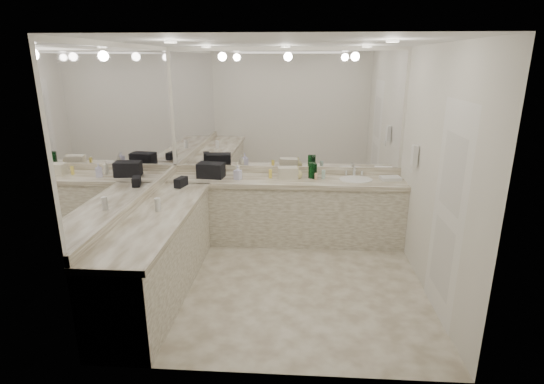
# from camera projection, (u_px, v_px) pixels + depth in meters

# --- Properties ---
(floor) EXTENTS (3.20, 3.20, 0.00)m
(floor) POSITION_uv_depth(u_px,v_px,m) (281.00, 282.00, 4.86)
(floor) COLOR beige
(floor) RESTS_ON ground
(ceiling) EXTENTS (3.20, 3.20, 0.00)m
(ceiling) POSITION_uv_depth(u_px,v_px,m) (282.00, 42.00, 4.09)
(ceiling) COLOR white
(ceiling) RESTS_ON floor
(wall_back) EXTENTS (3.20, 0.02, 2.60)m
(wall_back) POSITION_uv_depth(u_px,v_px,m) (286.00, 145.00, 5.91)
(wall_back) COLOR silver
(wall_back) RESTS_ON floor
(wall_left) EXTENTS (0.02, 3.00, 2.60)m
(wall_left) POSITION_uv_depth(u_px,v_px,m) (133.00, 170.00, 4.58)
(wall_left) COLOR silver
(wall_left) RESTS_ON floor
(wall_right) EXTENTS (0.02, 3.00, 2.60)m
(wall_right) POSITION_uv_depth(u_px,v_px,m) (436.00, 175.00, 4.38)
(wall_right) COLOR silver
(wall_right) RESTS_ON floor
(vanity_back_base) EXTENTS (3.20, 0.60, 0.84)m
(vanity_back_base) POSITION_uv_depth(u_px,v_px,m) (285.00, 212.00, 5.88)
(vanity_back_base) COLOR beige
(vanity_back_base) RESTS_ON floor
(vanity_back_top) EXTENTS (3.20, 0.64, 0.06)m
(vanity_back_top) POSITION_uv_depth(u_px,v_px,m) (285.00, 181.00, 5.74)
(vanity_back_top) COLOR beige
(vanity_back_top) RESTS_ON vanity_back_base
(vanity_left_base) EXTENTS (0.60, 2.40, 0.84)m
(vanity_left_base) POSITION_uv_depth(u_px,v_px,m) (158.00, 257.00, 4.53)
(vanity_left_base) COLOR beige
(vanity_left_base) RESTS_ON floor
(vanity_left_top) EXTENTS (0.64, 2.42, 0.06)m
(vanity_left_top) POSITION_uv_depth(u_px,v_px,m) (156.00, 217.00, 4.40)
(vanity_left_top) COLOR beige
(vanity_left_top) RESTS_ON vanity_left_base
(backsplash_back) EXTENTS (3.20, 0.04, 0.10)m
(backsplash_back) POSITION_uv_depth(u_px,v_px,m) (286.00, 170.00, 5.99)
(backsplash_back) COLOR beige
(backsplash_back) RESTS_ON vanity_back_top
(backsplash_left) EXTENTS (0.04, 3.00, 0.10)m
(backsplash_left) POSITION_uv_depth(u_px,v_px,m) (138.00, 200.00, 4.68)
(backsplash_left) COLOR beige
(backsplash_left) RESTS_ON vanity_left_top
(mirror_back) EXTENTS (3.12, 0.01, 1.55)m
(mirror_back) POSITION_uv_depth(u_px,v_px,m) (286.00, 111.00, 5.75)
(mirror_back) COLOR white
(mirror_back) RESTS_ON wall_back
(mirror_left) EXTENTS (0.01, 2.92, 1.55)m
(mirror_left) POSITION_uv_depth(u_px,v_px,m) (130.00, 126.00, 4.43)
(mirror_left) COLOR white
(mirror_left) RESTS_ON wall_left
(sink) EXTENTS (0.44, 0.44, 0.03)m
(sink) POSITION_uv_depth(u_px,v_px,m) (356.00, 180.00, 5.68)
(sink) COLOR white
(sink) RESTS_ON vanity_back_top
(faucet) EXTENTS (0.24, 0.16, 0.14)m
(faucet) POSITION_uv_depth(u_px,v_px,m) (354.00, 171.00, 5.86)
(faucet) COLOR silver
(faucet) RESTS_ON vanity_back_top
(wall_phone) EXTENTS (0.06, 0.10, 0.24)m
(wall_phone) POSITION_uv_depth(u_px,v_px,m) (415.00, 155.00, 5.03)
(wall_phone) COLOR white
(wall_phone) RESTS_ON wall_right
(door) EXTENTS (0.02, 0.82, 2.10)m
(door) POSITION_uv_depth(u_px,v_px,m) (447.00, 214.00, 3.98)
(door) COLOR white
(door) RESTS_ON wall_right
(black_toiletry_bag) EXTENTS (0.38, 0.26, 0.20)m
(black_toiletry_bag) POSITION_uv_depth(u_px,v_px,m) (211.00, 170.00, 5.76)
(black_toiletry_bag) COLOR black
(black_toiletry_bag) RESTS_ON vanity_back_top
(black_bag_spill) EXTENTS (0.14, 0.22, 0.11)m
(black_bag_spill) POSITION_uv_depth(u_px,v_px,m) (181.00, 182.00, 5.35)
(black_bag_spill) COLOR black
(black_bag_spill) RESTS_ON vanity_left_top
(cream_cosmetic_case) EXTENTS (0.28, 0.19, 0.15)m
(cream_cosmetic_case) POSITION_uv_depth(u_px,v_px,m) (288.00, 173.00, 5.74)
(cream_cosmetic_case) COLOR beige
(cream_cosmetic_case) RESTS_ON vanity_back_top
(hand_towel) EXTENTS (0.28, 0.21, 0.04)m
(hand_towel) POSITION_uv_depth(u_px,v_px,m) (391.00, 178.00, 5.67)
(hand_towel) COLOR white
(hand_towel) RESTS_ON vanity_back_top
(lotion_left) EXTENTS (0.06, 0.06, 0.15)m
(lotion_left) POSITION_uv_depth(u_px,v_px,m) (158.00, 204.00, 4.48)
(lotion_left) COLOR white
(lotion_left) RESTS_ON vanity_left_top
(soap_bottle_a) EXTENTS (0.09, 0.09, 0.20)m
(soap_bottle_a) POSITION_uv_depth(u_px,v_px,m) (237.00, 169.00, 5.82)
(soap_bottle_a) COLOR silver
(soap_bottle_a) RESTS_ON vanity_back_top
(soap_bottle_b) EXTENTS (0.11, 0.11, 0.19)m
(soap_bottle_b) POSITION_uv_depth(u_px,v_px,m) (238.00, 172.00, 5.67)
(soap_bottle_b) COLOR silver
(soap_bottle_b) RESTS_ON vanity_back_top
(soap_bottle_c) EXTENTS (0.17, 0.17, 0.17)m
(soap_bottle_c) POSITION_uv_depth(u_px,v_px,m) (298.00, 172.00, 5.72)
(soap_bottle_c) COLOR #D6CB83
(soap_bottle_c) RESTS_ON vanity_back_top
(green_bottle_0) EXTENTS (0.07, 0.07, 0.20)m
(green_bottle_0) POSITION_uv_depth(u_px,v_px,m) (314.00, 170.00, 5.78)
(green_bottle_0) COLOR #0E4B1D
(green_bottle_0) RESTS_ON vanity_back_top
(green_bottle_1) EXTENTS (0.06, 0.06, 0.21)m
(green_bottle_1) POSITION_uv_depth(u_px,v_px,m) (315.00, 171.00, 5.69)
(green_bottle_1) COLOR #0E4B1D
(green_bottle_1) RESTS_ON vanity_back_top
(green_bottle_2) EXTENTS (0.06, 0.06, 0.21)m
(green_bottle_2) POSITION_uv_depth(u_px,v_px,m) (311.00, 170.00, 5.73)
(green_bottle_2) COLOR #0E4B1D
(green_bottle_2) RESTS_ON vanity_back_top
(amenity_bottle_0) EXTENTS (0.04, 0.04, 0.10)m
(amenity_bottle_0) POSITION_uv_depth(u_px,v_px,m) (223.00, 173.00, 5.84)
(amenity_bottle_0) COLOR white
(amenity_bottle_0) RESTS_ON vanity_back_top
(amenity_bottle_1) EXTENTS (0.04, 0.04, 0.09)m
(amenity_bottle_1) POSITION_uv_depth(u_px,v_px,m) (316.00, 176.00, 5.66)
(amenity_bottle_1) COLOR #E0B28C
(amenity_bottle_1) RESTS_ON vanity_back_top
(amenity_bottle_2) EXTENTS (0.04, 0.04, 0.15)m
(amenity_bottle_2) POSITION_uv_depth(u_px,v_px,m) (284.00, 172.00, 5.79)
(amenity_bottle_2) COLOR white
(amenity_bottle_2) RESTS_ON vanity_back_top
(amenity_bottle_3) EXTENTS (0.07, 0.07, 0.06)m
(amenity_bottle_3) POSITION_uv_depth(u_px,v_px,m) (314.00, 175.00, 5.80)
(amenity_bottle_3) COLOR #E57F66
(amenity_bottle_3) RESTS_ON vanity_back_top
(amenity_bottle_4) EXTENTS (0.05, 0.05, 0.12)m
(amenity_bottle_4) POSITION_uv_depth(u_px,v_px,m) (323.00, 174.00, 5.71)
(amenity_bottle_4) COLOR silver
(amenity_bottle_4) RESTS_ON vanity_back_top
(amenity_bottle_5) EXTENTS (0.05, 0.05, 0.12)m
(amenity_bottle_5) POSITION_uv_depth(u_px,v_px,m) (270.00, 174.00, 5.75)
(amenity_bottle_5) COLOR #F2D84C
(amenity_bottle_5) RESTS_ON vanity_back_top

